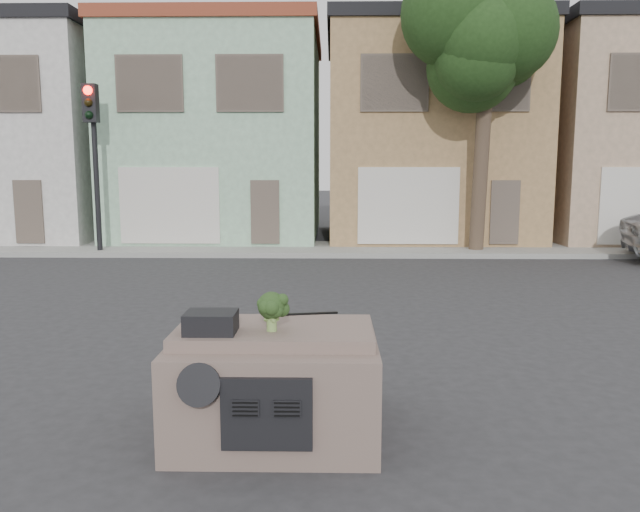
{
  "coord_description": "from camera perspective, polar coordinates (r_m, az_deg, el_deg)",
  "views": [
    {
      "loc": [
        0.56,
        -9.07,
        2.68
      ],
      "look_at": [
        0.38,
        0.5,
        1.3
      ],
      "focal_mm": 35.0,
      "sensor_mm": 36.0,
      "label": 1
    }
  ],
  "objects": [
    {
      "name": "townhouse_mint",
      "position": [
        23.94,
        -8.83,
        10.74
      ],
      "size": [
        7.2,
        8.2,
        7.55
      ],
      "primitive_type": "cube",
      "color": "#99C4A2",
      "rests_on": "ground"
    },
    {
      "name": "traffic_signal",
      "position": [
        19.87,
        -19.9,
        7.36
      ],
      "size": [
        0.4,
        0.4,
        5.1
      ],
      "primitive_type": "cube",
      "color": "black",
      "rests_on": "ground"
    },
    {
      "name": "tree_near",
      "position": [
        19.45,
        14.64,
        12.59
      ],
      "size": [
        4.4,
        4.0,
        8.5
      ],
      "primitive_type": "cube",
      "color": "#1D3915",
      "rests_on": "ground"
    },
    {
      "name": "townhouse_white",
      "position": [
        26.28,
        -25.41,
        9.83
      ],
      "size": [
        7.2,
        8.2,
        7.55
      ],
      "primitive_type": "cube",
      "color": "beige",
      "rests_on": "ground"
    },
    {
      "name": "sidewalk",
      "position": [
        19.75,
        -0.55,
        0.64
      ],
      "size": [
        40.0,
        3.0,
        0.15
      ],
      "primitive_type": "cube",
      "color": "gray",
      "rests_on": "ground"
    },
    {
      "name": "car_dashboard",
      "position": [
        6.46,
        -4.03,
        -11.0
      ],
      "size": [
        2.0,
        1.8,
        1.12
      ],
      "primitive_type": "cube",
      "color": "#725E54",
      "rests_on": "ground"
    },
    {
      "name": "broccoli",
      "position": [
        5.98,
        -4.46,
        -5.04
      ],
      "size": [
        0.43,
        0.43,
        0.39
      ],
      "primitive_type": "cube",
      "rotation": [
        0.0,
        0.0,
        1.06
      ],
      "color": "#1F3516",
      "rests_on": "car_dashboard"
    },
    {
      "name": "townhouse_tan",
      "position": [
        23.84,
        9.55,
        10.74
      ],
      "size": [
        7.2,
        8.2,
        7.55
      ],
      "primitive_type": "cube",
      "color": "#A27D51",
      "rests_on": "ground"
    },
    {
      "name": "wiper_arm",
      "position": [
        6.64,
        -1.37,
        -5.3
      ],
      "size": [
        0.69,
        0.15,
        0.02
      ],
      "primitive_type": "cube",
      "rotation": [
        0.0,
        0.0,
        0.17
      ],
      "color": "black",
      "rests_on": "car_dashboard"
    },
    {
      "name": "instrument_hump",
      "position": [
        6.01,
        -9.94,
        -5.99
      ],
      "size": [
        0.48,
        0.38,
        0.2
      ],
      "primitive_type": "cube",
      "color": "black",
      "rests_on": "car_dashboard"
    },
    {
      "name": "townhouse_beige",
      "position": [
        26.01,
        26.38,
        9.79
      ],
      "size": [
        7.2,
        8.2,
        7.55
      ],
      "primitive_type": "cube",
      "color": "tan",
      "rests_on": "ground"
    },
    {
      "name": "ground_plane",
      "position": [
        9.48,
        -2.37,
        -8.23
      ],
      "size": [
        120.0,
        120.0,
        0.0
      ],
      "primitive_type": "plane",
      "color": "#303033",
      "rests_on": "ground"
    }
  ]
}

